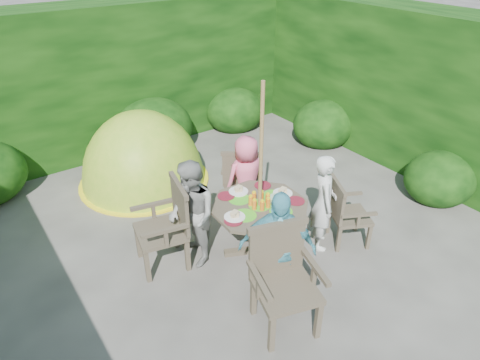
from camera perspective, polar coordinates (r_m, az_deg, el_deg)
ground at (r=5.33m, az=-1.20°, el=-10.71°), size 60.00×60.00×0.00m
hedge_enclosure at (r=5.65m, az=-9.06°, el=6.47°), size 9.00×9.00×2.50m
patio_table at (r=5.12m, az=2.65°, el=-4.38°), size 1.59×1.59×0.83m
parasol_pole at (r=4.85m, az=2.75°, el=0.60°), size 0.06×0.06×2.20m
garden_chair_right at (r=5.52m, az=13.84°, el=-4.17°), size 0.63×0.66×0.85m
garden_chair_left at (r=5.06m, az=-9.65°, el=-5.87°), size 0.66×0.71×1.02m
garden_chair_back at (r=6.09m, az=0.09°, el=0.55°), size 0.71×0.70×0.89m
garden_chair_front at (r=4.32m, az=5.72°, el=-12.76°), size 0.77×0.72×1.06m
child_right at (r=5.31m, az=11.08°, el=-2.96°), size 0.52×0.55×1.27m
child_left at (r=4.98m, az=-6.40°, el=-4.60°), size 0.61×0.73×1.33m
child_back at (r=5.77m, az=0.84°, el=0.24°), size 0.64×0.46×1.21m
child_front at (r=4.45m, az=4.96°, el=-9.17°), size 0.83×0.77×1.36m
dome_tent at (r=7.06m, az=-12.50°, el=-0.15°), size 2.05×2.05×2.34m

